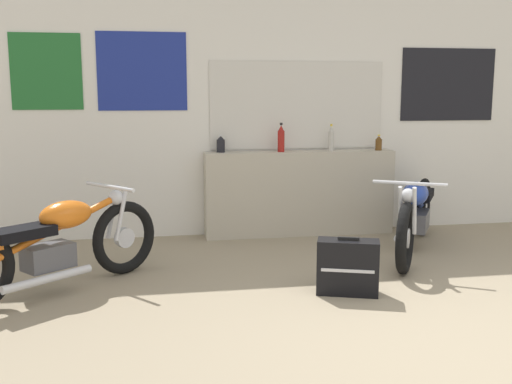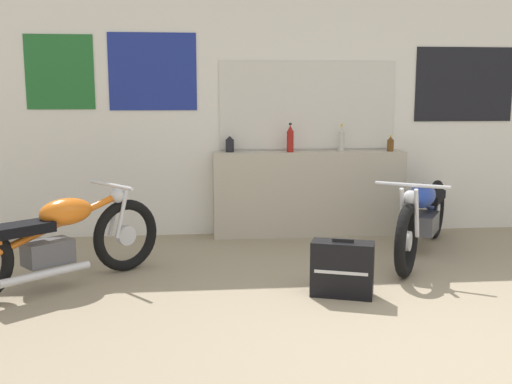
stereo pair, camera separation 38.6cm
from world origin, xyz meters
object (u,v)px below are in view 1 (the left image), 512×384
Objects in this scene: bottle_leftmost at (221,144)px; bottle_center at (331,139)px; motorcycle_blue at (415,213)px; motorcycle_orange at (56,244)px; bottle_right_center at (379,143)px; bottle_left_center at (281,139)px; hard_case_black at (348,267)px.

bottle_center is at bearing -1.99° from bottle_leftmost.
motorcycle_orange reaches higher than motorcycle_blue.
bottle_leftmost is 2.29m from motorcycle_orange.
bottle_left_center is at bearing 178.89° from bottle_right_center.
bottle_center is (0.56, 0.02, -0.01)m from bottle_left_center.
bottle_right_center reaches higher than motorcycle_orange.
bottle_right_center is (0.53, -0.04, -0.05)m from bottle_center.
bottle_center is at bearing 77.10° from hard_case_black.
motorcycle_blue is at bearing -28.22° from bottle_leftmost.
bottle_left_center is 1.07× the size of bottle_center.
motorcycle_orange is (-3.29, -0.66, -0.00)m from motorcycle_blue.
bottle_right_center is 0.09× the size of motorcycle_blue.
bottle_right_center reaches higher than motorcycle_blue.
motorcycle_blue is 1.22× the size of motorcycle_orange.
motorcycle_blue is 3.70× the size of hard_case_black.
hard_case_black is (-1.05, -1.09, -0.18)m from motorcycle_blue.
motorcycle_orange is at bearing -168.69° from motorcycle_blue.
bottle_left_center is 1.10m from bottle_right_center.
hard_case_black is (2.24, -0.43, -0.18)m from motorcycle_orange.
motorcycle_orange is 2.29m from hard_case_black.
hard_case_black is (-0.46, -2.01, -0.84)m from bottle_center.
bottle_leftmost is 0.65m from bottle_left_center.
bottle_center is at bearing 1.95° from bottle_left_center.
bottle_leftmost reaches higher than motorcycle_orange.
motorcycle_orange is (-2.70, -1.58, -0.66)m from bottle_center.
bottle_left_center is (0.65, -0.06, 0.06)m from bottle_leftmost.
motorcycle_orange is 3.04× the size of hard_case_black.
motorcycle_orange is at bearing -132.48° from bottle_leftmost.
bottle_center is 1.28m from motorcycle_blue.
bottle_leftmost is 2.33m from hard_case_black.
bottle_leftmost reaches higher than motorcycle_blue.
bottle_right_center is at bearing -1.11° from bottle_left_center.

